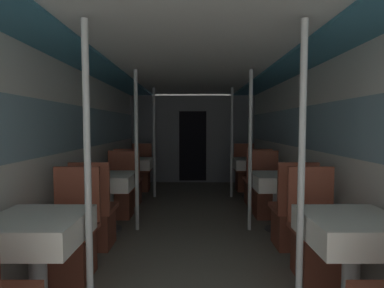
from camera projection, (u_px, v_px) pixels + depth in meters
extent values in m
cube|color=silver|center=(83.00, 149.00, 4.05)|extent=(0.05, 8.23, 2.05)
cube|color=#8CB2C6|center=(84.00, 127.00, 4.03)|extent=(0.03, 7.57, 0.55)
cube|color=silver|center=(302.00, 149.00, 4.05)|extent=(0.05, 8.23, 2.05)
cube|color=#8CB2C6|center=(301.00, 127.00, 4.04)|extent=(0.03, 7.57, 0.55)
cube|color=silver|center=(193.00, 69.00, 3.98)|extent=(2.96, 8.23, 0.04)
cube|color=teal|center=(101.00, 71.00, 3.98)|extent=(0.53, 7.90, 0.03)
cube|color=teal|center=(284.00, 72.00, 3.99)|extent=(0.53, 7.90, 0.03)
cube|color=slate|center=(192.00, 139.00, 7.10)|extent=(2.90, 0.08, 2.05)
cube|color=black|center=(192.00, 146.00, 7.07)|extent=(0.64, 0.01, 1.64)
cylinder|color=#B7B7BC|center=(37.00, 268.00, 2.07)|extent=(0.12, 0.12, 0.69)
cube|color=#B2B2B7|center=(36.00, 218.00, 2.05)|extent=(0.59, 0.59, 0.02)
cube|color=white|center=(36.00, 230.00, 2.05)|extent=(0.63, 0.63, 0.18)
cube|color=brown|center=(70.00, 256.00, 2.62)|extent=(0.36, 0.36, 0.40)
cube|color=#9E4C38|center=(69.00, 231.00, 2.61)|extent=(0.42, 0.42, 0.05)
cube|color=#9E4C38|center=(77.00, 194.00, 2.78)|extent=(0.42, 0.04, 0.51)
cylinder|color=silver|center=(87.00, 173.00, 2.03)|extent=(0.05, 0.05, 2.05)
cylinder|color=#4C4C51|center=(109.00, 229.00, 3.88)|extent=(0.32, 0.32, 0.01)
cylinder|color=#B7B7BC|center=(109.00, 202.00, 3.86)|extent=(0.12, 0.12, 0.69)
cube|color=#B2B2B7|center=(108.00, 175.00, 3.84)|extent=(0.59, 0.59, 0.02)
cube|color=white|center=(108.00, 181.00, 3.84)|extent=(0.63, 0.63, 0.18)
cube|color=brown|center=(95.00, 229.00, 3.32)|extent=(0.36, 0.36, 0.40)
cube|color=#9E4C38|center=(95.00, 209.00, 3.31)|extent=(0.42, 0.42, 0.05)
cube|color=#9E4C38|center=(88.00, 187.00, 3.10)|extent=(0.42, 0.04, 0.51)
cube|color=brown|center=(119.00, 203.00, 4.41)|extent=(0.36, 0.36, 0.40)
cube|color=#9E4C38|center=(119.00, 188.00, 4.40)|extent=(0.42, 0.42, 0.05)
cube|color=#9E4C38|center=(121.00, 167.00, 4.57)|extent=(0.42, 0.04, 0.51)
cylinder|color=silver|center=(136.00, 151.00, 3.82)|extent=(0.05, 0.05, 2.05)
cylinder|color=#4C4C51|center=(135.00, 196.00, 5.67)|extent=(0.32, 0.32, 0.01)
cylinder|color=#B7B7BC|center=(135.00, 178.00, 5.64)|extent=(0.12, 0.12, 0.69)
cube|color=#B2B2B7|center=(134.00, 159.00, 5.62)|extent=(0.59, 0.59, 0.02)
cube|color=white|center=(135.00, 164.00, 5.63)|extent=(0.63, 0.63, 0.18)
cube|color=brown|center=(129.00, 193.00, 5.11)|extent=(0.36, 0.36, 0.40)
cube|color=#9E4C38|center=(129.00, 179.00, 5.10)|extent=(0.42, 0.42, 0.05)
cube|color=#9E4C38|center=(126.00, 165.00, 4.89)|extent=(0.42, 0.04, 0.51)
cube|color=brown|center=(140.00, 181.00, 6.20)|extent=(0.36, 0.36, 0.40)
cube|color=#9E4C38|center=(140.00, 170.00, 6.18)|extent=(0.42, 0.42, 0.05)
cube|color=#9E4C38|center=(141.00, 156.00, 6.36)|extent=(0.42, 0.04, 0.51)
cylinder|color=silver|center=(153.00, 143.00, 5.60)|extent=(0.05, 0.05, 2.05)
cylinder|color=#B7B7BC|center=(350.00, 268.00, 2.08)|extent=(0.12, 0.12, 0.69)
cube|color=#B2B2B7|center=(352.00, 218.00, 2.05)|extent=(0.59, 0.59, 0.02)
cube|color=white|center=(351.00, 229.00, 2.06)|extent=(0.63, 0.63, 0.18)
cube|color=brown|center=(317.00, 256.00, 2.63)|extent=(0.36, 0.36, 0.40)
cube|color=#9E4C38|center=(317.00, 231.00, 2.62)|extent=(0.42, 0.42, 0.05)
cube|color=#9E4C38|center=(309.00, 194.00, 2.79)|extent=(0.42, 0.04, 0.51)
cylinder|color=silver|center=(301.00, 173.00, 2.03)|extent=(0.05, 0.05, 2.05)
cylinder|color=#4C4C51|center=(276.00, 229.00, 3.88)|extent=(0.32, 0.32, 0.01)
cylinder|color=#B7B7BC|center=(277.00, 202.00, 3.86)|extent=(0.12, 0.12, 0.69)
cube|color=#B2B2B7|center=(277.00, 175.00, 3.84)|extent=(0.59, 0.59, 0.02)
cube|color=white|center=(277.00, 181.00, 3.85)|extent=(0.63, 0.63, 0.18)
cube|color=brown|center=(290.00, 229.00, 3.33)|extent=(0.36, 0.36, 0.40)
cube|color=#9E4C38|center=(291.00, 208.00, 3.32)|extent=(0.42, 0.42, 0.05)
cube|color=#9E4C38|center=(297.00, 187.00, 3.11)|extent=(0.42, 0.04, 0.51)
cube|color=brown|center=(266.00, 203.00, 4.42)|extent=(0.36, 0.36, 0.40)
cube|color=#9E4C38|center=(266.00, 188.00, 4.40)|extent=(0.42, 0.42, 0.05)
cube|color=#9E4C38|center=(263.00, 167.00, 4.57)|extent=(0.42, 0.04, 0.51)
cylinder|color=silver|center=(249.00, 151.00, 3.82)|extent=(0.05, 0.05, 2.05)
cylinder|color=#4C4C51|center=(249.00, 196.00, 5.67)|extent=(0.32, 0.32, 0.01)
cylinder|color=#B7B7BC|center=(250.00, 178.00, 5.65)|extent=(0.12, 0.12, 0.69)
cube|color=#B2B2B7|center=(250.00, 159.00, 5.63)|extent=(0.59, 0.59, 0.02)
cube|color=white|center=(250.00, 164.00, 5.63)|extent=(0.63, 0.63, 0.18)
cube|color=brown|center=(256.00, 193.00, 5.12)|extent=(0.36, 0.36, 0.40)
cube|color=#9E4C38|center=(256.00, 179.00, 5.10)|extent=(0.42, 0.42, 0.05)
cube|color=#9E4C38|center=(259.00, 165.00, 4.89)|extent=(0.42, 0.04, 0.51)
cube|color=brown|center=(244.00, 181.00, 6.20)|extent=(0.36, 0.36, 0.40)
cube|color=#9E4C38|center=(245.00, 170.00, 6.19)|extent=(0.42, 0.42, 0.05)
cube|color=#9E4C38|center=(243.00, 156.00, 6.36)|extent=(0.42, 0.04, 0.51)
cylinder|color=silver|center=(231.00, 143.00, 5.61)|extent=(0.05, 0.05, 2.05)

